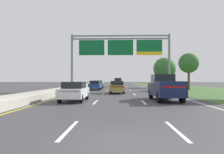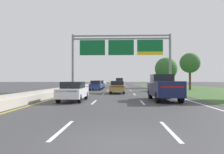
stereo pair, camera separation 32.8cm
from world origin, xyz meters
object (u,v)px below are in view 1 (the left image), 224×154
(overhead_sign_gantry, at_px, (120,50))
(car_white_left_lane_sedan, at_px, (74,91))
(car_darkgreen_left_lane_sedan, at_px, (98,84))
(car_silver_centre_lane_suv, at_px, (118,82))
(roadside_tree_far, at_px, (165,69))
(car_blue_left_lane_sedan, at_px, (95,85))
(car_gold_centre_lane_sedan, at_px, (117,87))
(pickup_truck_navy, at_px, (165,88))
(roadside_tree_mid, at_px, (189,63))

(overhead_sign_gantry, xyz_separation_m, car_white_left_lane_sedan, (-3.94, -14.94, -5.33))
(overhead_sign_gantry, height_order, car_darkgreen_left_lane_sedan, overhead_sign_gantry)
(car_silver_centre_lane_suv, distance_m, car_white_left_lane_sedan, 35.16)
(car_darkgreen_left_lane_sedan, distance_m, roadside_tree_far, 14.90)
(car_white_left_lane_sedan, xyz_separation_m, roadside_tree_far, (13.65, 29.00, 3.27))
(car_blue_left_lane_sedan, bearing_deg, car_white_left_lane_sedan, -178.32)
(car_white_left_lane_sedan, bearing_deg, car_silver_centre_lane_suv, -5.83)
(car_gold_centre_lane_sedan, bearing_deg, car_blue_left_lane_sedan, 23.71)
(car_silver_centre_lane_suv, relative_size, car_blue_left_lane_sedan, 1.06)
(car_darkgreen_left_lane_sedan, xyz_separation_m, car_white_left_lane_sedan, (0.29, -24.88, 0.00))
(pickup_truck_navy, height_order, car_white_left_lane_sedan, pickup_truck_navy)
(car_silver_centre_lane_suv, relative_size, roadside_tree_mid, 0.76)
(pickup_truck_navy, xyz_separation_m, roadside_tree_mid, (8.01, 18.10, 3.41))
(car_blue_left_lane_sedan, height_order, roadside_tree_mid, roadside_tree_mid)
(car_darkgreen_left_lane_sedan, bearing_deg, roadside_tree_far, -73.76)
(pickup_truck_navy, xyz_separation_m, car_white_left_lane_sedan, (-7.43, -0.74, -0.26))
(car_silver_centre_lane_suv, xyz_separation_m, car_darkgreen_left_lane_sedan, (-3.91, -10.10, -0.28))
(roadside_tree_far, bearing_deg, overhead_sign_gantry, -124.64)
(overhead_sign_gantry, distance_m, pickup_truck_navy, 15.48)
(car_darkgreen_left_lane_sedan, bearing_deg, roadside_tree_mid, -111.20)
(car_gold_centre_lane_sedan, distance_m, roadside_tree_far, 21.93)
(pickup_truck_navy, height_order, car_silver_centre_lane_suv, pickup_truck_navy)
(car_white_left_lane_sedan, bearing_deg, car_darkgreen_left_lane_sedan, 0.76)
(car_silver_centre_lane_suv, bearing_deg, pickup_truck_navy, -173.85)
(car_white_left_lane_sedan, bearing_deg, overhead_sign_gantry, -14.69)
(car_silver_centre_lane_suv, distance_m, roadside_tree_mid, 20.29)
(car_darkgreen_left_lane_sedan, relative_size, roadside_tree_mid, 0.71)
(car_darkgreen_left_lane_sedan, distance_m, car_white_left_lane_sedan, 24.88)
(car_darkgreen_left_lane_sedan, relative_size, roadside_tree_far, 0.68)
(car_darkgreen_left_lane_sedan, xyz_separation_m, car_blue_left_lane_sedan, (0.10, -6.62, 0.00))
(car_gold_centre_lane_sedan, relative_size, car_darkgreen_left_lane_sedan, 1.00)
(pickup_truck_navy, relative_size, roadside_tree_mid, 0.88)
(car_blue_left_lane_sedan, bearing_deg, pickup_truck_navy, -155.40)
(pickup_truck_navy, xyz_separation_m, roadside_tree_far, (6.22, 28.26, 3.01))
(pickup_truck_navy, xyz_separation_m, car_gold_centre_lane_sedan, (-3.99, 9.12, -0.26))
(car_silver_centre_lane_suv, distance_m, roadside_tree_far, 12.05)
(roadside_tree_far, bearing_deg, car_white_left_lane_sedan, -115.21)
(overhead_sign_gantry, bearing_deg, car_silver_centre_lane_suv, 90.91)
(car_white_left_lane_sedan, xyz_separation_m, car_blue_left_lane_sedan, (-0.20, 18.26, 0.00))
(car_gold_centre_lane_sedan, height_order, roadside_tree_mid, roadside_tree_mid)
(pickup_truck_navy, bearing_deg, roadside_tree_mid, -24.63)
(pickup_truck_navy, distance_m, car_darkgreen_left_lane_sedan, 25.35)
(car_darkgreen_left_lane_sedan, relative_size, car_blue_left_lane_sedan, 0.99)
(car_gold_centre_lane_sedan, height_order, car_darkgreen_left_lane_sedan, same)
(pickup_truck_navy, relative_size, car_darkgreen_left_lane_sedan, 1.23)
(pickup_truck_navy, height_order, car_blue_left_lane_sedan, pickup_truck_navy)
(car_gold_centre_lane_sedan, distance_m, roadside_tree_mid, 15.43)
(roadside_tree_mid, distance_m, roadside_tree_far, 10.32)
(car_darkgreen_left_lane_sedan, height_order, roadside_tree_mid, roadside_tree_mid)
(car_blue_left_lane_sedan, bearing_deg, roadside_tree_far, -51.15)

